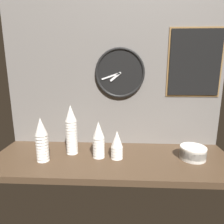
% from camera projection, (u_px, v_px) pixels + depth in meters
% --- Properties ---
extents(ground_plane, '(1.60, 0.56, 0.04)m').
position_uv_depth(ground_plane, '(111.00, 159.00, 1.35)').
color(ground_plane, '#4C3826').
extents(wall_tiled_back, '(1.60, 0.03, 1.05)m').
position_uv_depth(wall_tiled_back, '(113.00, 76.00, 1.48)').
color(wall_tiled_back, slate).
rests_on(wall_tiled_back, ground_plane).
extents(cup_stack_center_left, '(0.08, 0.08, 0.34)m').
position_uv_depth(cup_stack_center_left, '(71.00, 130.00, 1.37)').
color(cup_stack_center_left, white).
rests_on(cup_stack_center_left, ground_plane).
extents(cup_stack_center, '(0.08, 0.08, 0.25)m').
position_uv_depth(cup_stack_center, '(99.00, 139.00, 1.32)').
color(cup_stack_center, white).
rests_on(cup_stack_center, ground_plane).
extents(cup_stack_left, '(0.08, 0.08, 0.29)m').
position_uv_depth(cup_stack_left, '(42.00, 140.00, 1.26)').
color(cup_stack_left, white).
rests_on(cup_stack_left, ground_plane).
extents(cup_stack_center_right, '(0.08, 0.08, 0.19)m').
position_uv_depth(cup_stack_center_right, '(117.00, 145.00, 1.31)').
color(cup_stack_center_right, white).
rests_on(cup_stack_center_right, ground_plane).
extents(bowl_stack_far_right, '(0.17, 0.17, 0.08)m').
position_uv_depth(bowl_stack_far_right, '(193.00, 152.00, 1.31)').
color(bowl_stack_far_right, beige).
rests_on(bowl_stack_far_right, ground_plane).
extents(wall_clock, '(0.36, 0.03, 0.36)m').
position_uv_depth(wall_clock, '(120.00, 73.00, 1.45)').
color(wall_clock, black).
extents(menu_board, '(0.38, 0.01, 0.48)m').
position_uv_depth(menu_board, '(195.00, 63.00, 1.41)').
color(menu_board, olive).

